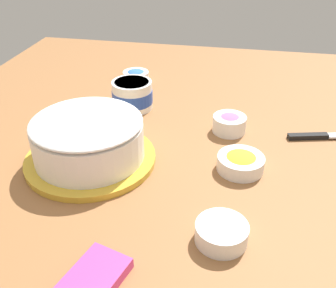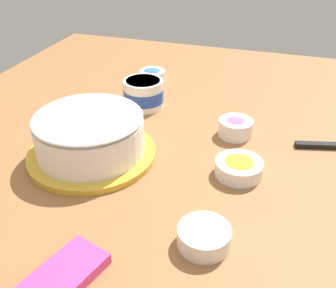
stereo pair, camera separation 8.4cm
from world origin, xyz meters
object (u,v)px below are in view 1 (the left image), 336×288
at_px(sprinkle_bowl_green, 222,232).
at_px(sprinkle_bowl_pink, 229,123).
at_px(frosted_cake, 89,140).
at_px(sprinkle_bowl_blue, 136,76).
at_px(candy_box_lower, 86,288).
at_px(frosting_tub, 132,94).
at_px(sprinkle_bowl_yellow, 241,162).
at_px(spreading_knife, 327,136).

xyz_separation_m(sprinkle_bowl_green, sprinkle_bowl_pink, (-0.37, -0.01, 0.01)).
bearing_deg(frosted_cake, sprinkle_bowl_blue, -177.63).
xyz_separation_m(frosted_cake, candy_box_lower, (0.32, 0.11, -0.04)).
distance_m(frosted_cake, sprinkle_bowl_pink, 0.35).
bearing_deg(frosting_tub, sprinkle_bowl_yellow, 51.52).
bearing_deg(candy_box_lower, sprinkle_bowl_blue, -153.48).
height_order(spreading_knife, candy_box_lower, candy_box_lower).
relative_size(frosting_tub, candy_box_lower, 0.78).
xyz_separation_m(sprinkle_bowl_yellow, sprinkle_bowl_pink, (-0.16, -0.03, 0.00)).
xyz_separation_m(spreading_knife, sprinkle_bowl_yellow, (0.17, -0.20, 0.01)).
height_order(sprinkle_bowl_green, sprinkle_bowl_pink, sprinkle_bowl_pink).
distance_m(sprinkle_bowl_blue, sprinkle_bowl_yellow, 0.54).
bearing_deg(sprinkle_bowl_blue, sprinkle_bowl_yellow, 39.05).
relative_size(frosted_cake, sprinkle_bowl_green, 3.18).
relative_size(frosting_tub, spreading_knife, 0.47).
distance_m(sprinkle_bowl_yellow, sprinkle_bowl_pink, 0.16).
distance_m(spreading_knife, sprinkle_bowl_green, 0.44).
height_order(sprinkle_bowl_green, candy_box_lower, sprinkle_bowl_green).
distance_m(sprinkle_bowl_green, sprinkle_bowl_blue, 0.71).
distance_m(sprinkle_bowl_yellow, candy_box_lower, 0.41).
distance_m(frosting_tub, candy_box_lower, 0.60).
relative_size(sprinkle_bowl_blue, sprinkle_bowl_pink, 0.99).
bearing_deg(sprinkle_bowl_blue, sprinkle_bowl_green, 26.60).
bearing_deg(sprinkle_bowl_green, candy_box_lower, -52.82).
bearing_deg(spreading_knife, sprinkle_bowl_green, -30.65).
xyz_separation_m(spreading_knife, sprinkle_bowl_blue, (-0.25, -0.54, 0.01)).
height_order(frosted_cake, sprinkle_bowl_green, frosted_cake).
bearing_deg(sprinkle_bowl_yellow, sprinkle_bowl_blue, -140.95).
relative_size(frosted_cake, candy_box_lower, 2.00).
distance_m(sprinkle_bowl_green, sprinkle_bowl_pink, 0.37).
height_order(sprinkle_bowl_blue, candy_box_lower, sprinkle_bowl_blue).
bearing_deg(sprinkle_bowl_pink, spreading_knife, 93.03).
distance_m(frosting_tub, sprinkle_bowl_yellow, 0.39).
relative_size(sprinkle_bowl_pink, candy_box_lower, 0.58).
distance_m(sprinkle_bowl_blue, candy_box_lower, 0.78).
relative_size(sprinkle_bowl_yellow, candy_box_lower, 0.70).
xyz_separation_m(frosted_cake, sprinkle_bowl_green, (0.18, 0.30, -0.04)).
relative_size(frosting_tub, sprinkle_bowl_blue, 1.36).
distance_m(frosting_tub, sprinkle_bowl_green, 0.53).
relative_size(frosted_cake, sprinkle_bowl_yellow, 2.85).
relative_size(spreading_knife, sprinkle_bowl_yellow, 2.36).
bearing_deg(sprinkle_bowl_blue, frosting_tub, 12.28).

